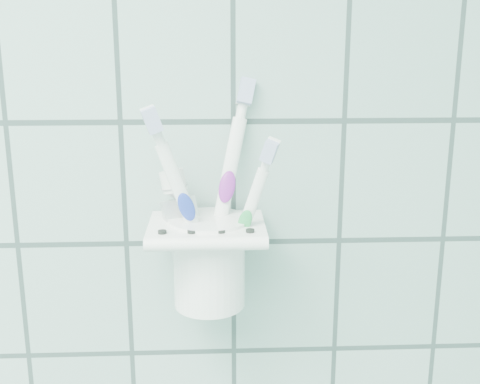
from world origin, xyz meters
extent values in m
cube|color=white|center=(0.65, 1.19, 1.27)|extent=(0.04, 0.02, 0.03)
cube|color=white|center=(0.65, 1.15, 1.28)|extent=(0.11, 0.09, 0.01)
cylinder|color=white|center=(0.65, 1.11, 1.28)|extent=(0.11, 0.01, 0.01)
cylinder|color=black|center=(0.61, 1.12, 1.29)|extent=(0.01, 0.01, 0.00)
cylinder|color=black|center=(0.64, 1.12, 1.29)|extent=(0.01, 0.01, 0.00)
cylinder|color=black|center=(0.66, 1.12, 1.29)|extent=(0.01, 0.01, 0.00)
cylinder|color=black|center=(0.69, 1.12, 1.29)|extent=(0.01, 0.01, 0.00)
cylinder|color=white|center=(0.65, 1.16, 1.25)|extent=(0.07, 0.07, 0.09)
cylinder|color=white|center=(0.65, 1.16, 1.29)|extent=(0.08, 0.08, 0.01)
cylinder|color=black|center=(0.65, 1.16, 1.29)|extent=(0.06, 0.06, 0.00)
cylinder|color=white|center=(0.67, 1.15, 1.29)|extent=(0.07, 0.03, 0.16)
cylinder|color=white|center=(0.67, 1.15, 1.39)|extent=(0.02, 0.01, 0.02)
cube|color=silver|center=(0.67, 1.15, 1.40)|extent=(0.02, 0.01, 0.03)
cube|color=white|center=(0.67, 1.15, 1.40)|extent=(0.02, 0.01, 0.03)
ellipsoid|color=#1E38A5|center=(0.67, 1.15, 1.31)|extent=(0.02, 0.01, 0.03)
cylinder|color=white|center=(0.65, 1.14, 1.30)|extent=(0.05, 0.06, 0.18)
cylinder|color=white|center=(0.65, 1.14, 1.40)|extent=(0.02, 0.02, 0.03)
cube|color=silver|center=(0.65, 1.14, 1.42)|extent=(0.02, 0.02, 0.03)
cube|color=white|center=(0.65, 1.14, 1.42)|extent=(0.02, 0.01, 0.03)
ellipsoid|color=purple|center=(0.65, 1.14, 1.32)|extent=(0.02, 0.01, 0.04)
cylinder|color=white|center=(0.67, 1.17, 1.28)|extent=(0.05, 0.05, 0.14)
cylinder|color=white|center=(0.67, 1.17, 1.36)|extent=(0.02, 0.01, 0.02)
cube|color=silver|center=(0.67, 1.16, 1.38)|extent=(0.02, 0.02, 0.02)
cube|color=white|center=(0.67, 1.17, 1.38)|extent=(0.02, 0.01, 0.02)
ellipsoid|color=green|center=(0.67, 1.16, 1.30)|extent=(0.02, 0.02, 0.03)
cube|color=silver|center=(0.64, 1.16, 1.26)|extent=(0.05, 0.03, 0.10)
cube|color=silver|center=(0.64, 1.16, 1.21)|extent=(0.04, 0.02, 0.02)
cone|color=silver|center=(0.64, 1.16, 1.32)|extent=(0.04, 0.04, 0.02)
cylinder|color=white|center=(0.64, 1.16, 1.33)|extent=(0.03, 0.03, 0.03)
camera|label=1|loc=(0.66, 0.60, 1.46)|focal=45.00mm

